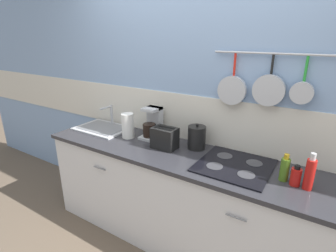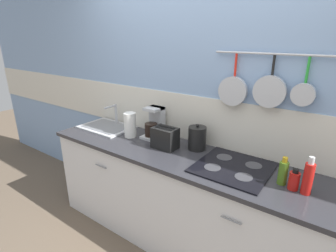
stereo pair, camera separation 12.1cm
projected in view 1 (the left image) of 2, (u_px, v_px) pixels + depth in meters
The scene contains 13 objects.
ground_plane at pixel (176, 238), 2.49m from camera, with size 12.00×12.00×0.00m, color brown.
wall_back at pixel (197, 101), 2.34m from camera, with size 7.20×0.13×2.60m.
cabinet_base at pixel (176, 200), 2.34m from camera, with size 2.49×0.59×0.86m.
countertop at pixel (177, 155), 2.20m from camera, with size 2.53×0.61×0.03m.
sink_basin at pixel (103, 127), 2.75m from camera, with size 0.54×0.39×0.23m.
paper_towel_roll at pixel (128, 126), 2.48m from camera, with size 0.12×0.12×0.24m.
coffee_maker at pixel (153, 125), 2.50m from camera, with size 0.16×0.21×0.29m.
toaster at pixel (165, 138), 2.26m from camera, with size 0.23×0.15×0.19m.
kettle at pixel (197, 137), 2.25m from camera, with size 0.15×0.15×0.22m.
cooktop at pixel (235, 165), 1.97m from camera, with size 0.52×0.52×0.01m.
bottle_cooking_wine at pixel (285, 169), 1.75m from camera, with size 0.06×0.06×0.19m.
bottle_dish_soap at pixel (296, 176), 1.70m from camera, with size 0.07×0.07×0.14m.
bottle_hot_sauce at pixel (310, 174), 1.64m from camera, with size 0.06×0.06×0.25m.
Camera 1 is at (1.00, -1.72, 1.83)m, focal length 28.00 mm.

